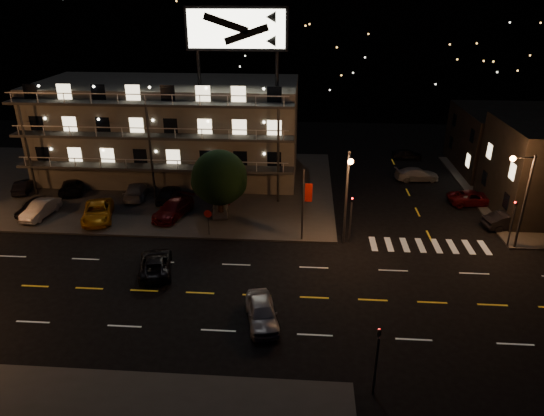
# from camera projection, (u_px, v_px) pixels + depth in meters

# --- Properties ---
(ground) EXTENTS (140.00, 140.00, 0.00)m
(ground) POSITION_uv_depth(u_px,v_px,m) (228.00, 294.00, 33.84)
(ground) COLOR black
(ground) RESTS_ON ground
(curb_nw) EXTENTS (44.00, 24.00, 0.15)m
(curb_nw) POSITION_uv_depth(u_px,v_px,m) (130.00, 184.00, 52.93)
(curb_nw) COLOR #3A3A38
(curb_nw) RESTS_ON ground
(motel) EXTENTS (28.00, 13.80, 18.10)m
(motel) POSITION_uv_depth(u_px,v_px,m) (171.00, 129.00, 54.05)
(motel) COLOR gray
(motel) RESTS_ON ground
(side_bldg_back) EXTENTS (14.06, 12.00, 7.00)m
(side_bldg_back) POSITION_uv_depth(u_px,v_px,m) (521.00, 141.00, 55.95)
(side_bldg_back) COLOR black
(side_bldg_back) RESTS_ON ground
(hill_backdrop) EXTENTS (120.00, 25.00, 24.00)m
(hill_backdrop) POSITION_uv_depth(u_px,v_px,m) (251.00, 36.00, 92.14)
(hill_backdrop) COLOR black
(hill_backdrop) RESTS_ON ground
(streetlight_nc) EXTENTS (0.44, 1.92, 8.00)m
(streetlight_nc) POSITION_uv_depth(u_px,v_px,m) (347.00, 189.00, 38.48)
(streetlight_nc) COLOR #2D2D30
(streetlight_nc) RESTS_ON ground
(streetlight_ne) EXTENTS (1.92, 0.44, 8.00)m
(streetlight_ne) POSITION_uv_depth(u_px,v_px,m) (522.00, 192.00, 37.93)
(streetlight_ne) COLOR #2D2D30
(streetlight_ne) RESTS_ON ground
(signal_nw) EXTENTS (0.20, 0.27, 4.60)m
(signal_nw) POSITION_uv_depth(u_px,v_px,m) (351.00, 214.00, 39.94)
(signal_nw) COLOR #2D2D30
(signal_nw) RESTS_ON ground
(signal_sw) EXTENTS (0.20, 0.27, 4.60)m
(signal_sw) POSITION_uv_depth(u_px,v_px,m) (377.00, 354.00, 24.47)
(signal_sw) COLOR #2D2D30
(signal_sw) RESTS_ON ground
(signal_ne) EXTENTS (0.27, 0.20, 4.60)m
(signal_ne) POSITION_uv_depth(u_px,v_px,m) (513.00, 219.00, 39.09)
(signal_ne) COLOR #2D2D30
(signal_ne) RESTS_ON ground
(banner_north) EXTENTS (0.83, 0.16, 6.40)m
(banner_north) POSITION_uv_depth(u_px,v_px,m) (304.00, 203.00, 39.76)
(banner_north) COLOR #2D2D30
(banner_north) RESTS_ON ground
(stop_sign) EXTENTS (0.91, 0.11, 2.61)m
(stop_sign) POSITION_uv_depth(u_px,v_px,m) (208.00, 218.00, 41.14)
(stop_sign) COLOR #2D2D30
(stop_sign) RESTS_ON ground
(tree) EXTENTS (5.18, 4.99, 6.53)m
(tree) POSITION_uv_depth(u_px,v_px,m) (219.00, 179.00, 43.21)
(tree) COLOR black
(tree) RESTS_ON curb_nw
(lot_car_0) EXTENTS (2.29, 4.29, 1.39)m
(lot_car_0) POSITION_uv_depth(u_px,v_px,m) (34.00, 206.00, 45.63)
(lot_car_0) COLOR black
(lot_car_0) RESTS_ON curb_nw
(lot_car_1) EXTENTS (2.11, 4.61, 1.47)m
(lot_car_1) POSITION_uv_depth(u_px,v_px,m) (40.00, 209.00, 44.91)
(lot_car_1) COLOR #9B9CA1
(lot_car_1) RESTS_ON curb_nw
(lot_car_2) EXTENTS (3.95, 5.90, 1.50)m
(lot_car_2) POSITION_uv_depth(u_px,v_px,m) (98.00, 212.00, 44.30)
(lot_car_2) COLOR orange
(lot_car_2) RESTS_ON curb_nw
(lot_car_3) EXTENTS (3.54, 5.58, 1.51)m
(lot_car_3) POSITION_uv_depth(u_px,v_px,m) (173.00, 209.00, 44.96)
(lot_car_3) COLOR #4F0B0F
(lot_car_3) RESTS_ON curb_nw
(lot_car_4) EXTENTS (1.94, 3.75, 1.22)m
(lot_car_4) POSITION_uv_depth(u_px,v_px,m) (220.00, 208.00, 45.54)
(lot_car_4) COLOR #9B9CA1
(lot_car_4) RESTS_ON curb_nw
(lot_car_5) EXTENTS (2.23, 4.11, 1.28)m
(lot_car_5) POSITION_uv_depth(u_px,v_px,m) (24.00, 186.00, 50.48)
(lot_car_5) COLOR black
(lot_car_5) RESTS_ON curb_nw
(lot_car_6) EXTENTS (3.46, 5.18, 1.32)m
(lot_car_6) POSITION_uv_depth(u_px,v_px,m) (72.00, 186.00, 50.54)
(lot_car_6) COLOR black
(lot_car_6) RESTS_ON curb_nw
(lot_car_7) EXTENTS (2.81, 5.25, 1.45)m
(lot_car_7) POSITION_uv_depth(u_px,v_px,m) (136.00, 190.00, 49.16)
(lot_car_7) COLOR #9B9CA1
(lot_car_7) RESTS_ON curb_nw
(lot_car_8) EXTENTS (1.79, 4.38, 1.49)m
(lot_car_8) POSITION_uv_depth(u_px,v_px,m) (168.00, 194.00, 48.36)
(lot_car_8) COLOR black
(lot_car_8) RESTS_ON curb_nw
(lot_car_9) EXTENTS (2.90, 4.63, 1.44)m
(lot_car_9) POSITION_uv_depth(u_px,v_px,m) (218.00, 193.00, 48.44)
(lot_car_9) COLOR #4F0B0F
(lot_car_9) RESTS_ON curb_nw
(side_car_0) EXTENTS (4.82, 2.57, 1.51)m
(side_car_0) POSITION_uv_depth(u_px,v_px,m) (509.00, 221.00, 42.92)
(side_car_0) COLOR black
(side_car_0) RESTS_ON ground
(side_car_1) EXTENTS (5.13, 2.76, 1.37)m
(side_car_1) POSITION_uv_depth(u_px,v_px,m) (474.00, 198.00, 47.87)
(side_car_1) COLOR #4F0B0F
(side_car_1) RESTS_ON ground
(side_car_2) EXTENTS (5.04, 2.54, 1.40)m
(side_car_2) POSITION_uv_depth(u_px,v_px,m) (417.00, 174.00, 54.03)
(side_car_2) COLOR #9B9CA1
(side_car_2) RESTS_ON ground
(side_car_3) EXTENTS (3.70, 1.62, 1.24)m
(side_car_3) POSITION_uv_depth(u_px,v_px,m) (407.00, 154.00, 61.02)
(side_car_3) COLOR black
(side_car_3) RESTS_ON ground
(road_car_east) EXTENTS (2.78, 4.81, 1.54)m
(road_car_east) POSITION_uv_depth(u_px,v_px,m) (262.00, 312.00, 30.68)
(road_car_east) COLOR #9B9CA1
(road_car_east) RESTS_ON ground
(road_car_west) EXTENTS (3.35, 5.33, 1.37)m
(road_car_west) POSITION_uv_depth(u_px,v_px,m) (155.00, 263.00, 36.33)
(road_car_west) COLOR black
(road_car_west) RESTS_ON ground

